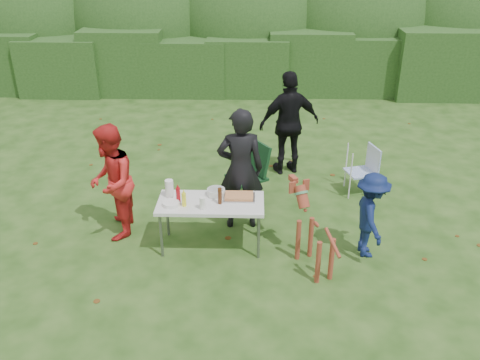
{
  "coord_description": "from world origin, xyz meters",
  "views": [
    {
      "loc": [
        0.21,
        -6.01,
        4.2
      ],
      "look_at": [
        0.02,
        0.41,
        1.0
      ],
      "focal_mm": 38.0,
      "sensor_mm": 36.0,
      "label": 1
    }
  ],
  "objects_px": {
    "person_red_jacket": "(111,182)",
    "beer_bottle": "(220,196)",
    "dog": "(315,235)",
    "child": "(371,215)",
    "paper_towel_roll": "(169,189)",
    "folding_table": "(211,205)",
    "camping_chair": "(247,174)",
    "mustard_bottle": "(184,200)",
    "person_black_puffy": "(289,123)",
    "person_cook": "(240,170)",
    "lawn_chair": "(361,170)",
    "ketchup_bottle": "(178,195)"
  },
  "relations": [
    {
      "from": "folding_table",
      "to": "camping_chair",
      "type": "xyz_separation_m",
      "value": [
        0.48,
        1.38,
        -0.17
      ]
    },
    {
      "from": "child",
      "to": "ketchup_bottle",
      "type": "height_order",
      "value": "child"
    },
    {
      "from": "beer_bottle",
      "to": "paper_towel_roll",
      "type": "height_order",
      "value": "paper_towel_roll"
    },
    {
      "from": "folding_table",
      "to": "dog",
      "type": "bearing_deg",
      "value": -19.42
    },
    {
      "from": "folding_table",
      "to": "mustard_bottle",
      "type": "xyz_separation_m",
      "value": [
        -0.35,
        -0.13,
        0.15
      ]
    },
    {
      "from": "dog",
      "to": "ketchup_bottle",
      "type": "xyz_separation_m",
      "value": [
        -1.88,
        0.49,
        0.31
      ]
    },
    {
      "from": "person_cook",
      "to": "camping_chair",
      "type": "height_order",
      "value": "person_cook"
    },
    {
      "from": "folding_table",
      "to": "person_black_puffy",
      "type": "bearing_deg",
      "value": 64.38
    },
    {
      "from": "dog",
      "to": "paper_towel_roll",
      "type": "relative_size",
      "value": 4.34
    },
    {
      "from": "mustard_bottle",
      "to": "ketchup_bottle",
      "type": "relative_size",
      "value": 0.91
    },
    {
      "from": "child",
      "to": "paper_towel_roll",
      "type": "height_order",
      "value": "child"
    },
    {
      "from": "lawn_chair",
      "to": "paper_towel_roll",
      "type": "xyz_separation_m",
      "value": [
        -3.05,
        -1.63,
        0.44
      ]
    },
    {
      "from": "ketchup_bottle",
      "to": "paper_towel_roll",
      "type": "bearing_deg",
      "value": 134.12
    },
    {
      "from": "folding_table",
      "to": "child",
      "type": "relative_size",
      "value": 1.19
    },
    {
      "from": "dog",
      "to": "paper_towel_roll",
      "type": "height_order",
      "value": "dog"
    },
    {
      "from": "dog",
      "to": "lawn_chair",
      "type": "distance_m",
      "value": 2.49
    },
    {
      "from": "person_red_jacket",
      "to": "beer_bottle",
      "type": "bearing_deg",
      "value": 70.71
    },
    {
      "from": "ketchup_bottle",
      "to": "paper_towel_roll",
      "type": "relative_size",
      "value": 0.85
    },
    {
      "from": "beer_bottle",
      "to": "paper_towel_roll",
      "type": "relative_size",
      "value": 0.92
    },
    {
      "from": "person_cook",
      "to": "beer_bottle",
      "type": "distance_m",
      "value": 0.72
    },
    {
      "from": "folding_table",
      "to": "dog",
      "type": "distance_m",
      "value": 1.53
    },
    {
      "from": "folding_table",
      "to": "paper_towel_roll",
      "type": "height_order",
      "value": "paper_towel_roll"
    },
    {
      "from": "paper_towel_roll",
      "to": "folding_table",
      "type": "bearing_deg",
      "value": -12.69
    },
    {
      "from": "person_cook",
      "to": "person_black_puffy",
      "type": "xyz_separation_m",
      "value": [
        0.84,
        1.98,
        0.01
      ]
    },
    {
      "from": "lawn_chair",
      "to": "ketchup_bottle",
      "type": "relative_size",
      "value": 3.91
    },
    {
      "from": "camping_chair",
      "to": "mustard_bottle",
      "type": "height_order",
      "value": "camping_chair"
    },
    {
      "from": "person_cook",
      "to": "person_red_jacket",
      "type": "height_order",
      "value": "person_cook"
    },
    {
      "from": "folding_table",
      "to": "beer_bottle",
      "type": "bearing_deg",
      "value": -18.42
    },
    {
      "from": "folding_table",
      "to": "mustard_bottle",
      "type": "relative_size",
      "value": 7.5
    },
    {
      "from": "mustard_bottle",
      "to": "lawn_chair",
      "type": "bearing_deg",
      "value": 33.95
    },
    {
      "from": "dog",
      "to": "ketchup_bottle",
      "type": "bearing_deg",
      "value": 52.42
    },
    {
      "from": "child",
      "to": "ketchup_bottle",
      "type": "xyz_separation_m",
      "value": [
        -2.68,
        0.11,
        0.22
      ]
    },
    {
      "from": "child",
      "to": "paper_towel_roll",
      "type": "bearing_deg",
      "value": 81.28
    },
    {
      "from": "folding_table",
      "to": "lawn_chair",
      "type": "relative_size",
      "value": 1.74
    },
    {
      "from": "mustard_bottle",
      "to": "ketchup_bottle",
      "type": "height_order",
      "value": "ketchup_bottle"
    },
    {
      "from": "person_red_jacket",
      "to": "folding_table",
      "type": "bearing_deg",
      "value": 71.32
    },
    {
      "from": "camping_chair",
      "to": "mustard_bottle",
      "type": "distance_m",
      "value": 1.76
    },
    {
      "from": "folding_table",
      "to": "beer_bottle",
      "type": "height_order",
      "value": "beer_bottle"
    },
    {
      "from": "person_red_jacket",
      "to": "beer_bottle",
      "type": "relative_size",
      "value": 7.26
    },
    {
      "from": "person_red_jacket",
      "to": "beer_bottle",
      "type": "xyz_separation_m",
      "value": [
        1.61,
        -0.34,
        -0.01
      ]
    },
    {
      "from": "person_red_jacket",
      "to": "mustard_bottle",
      "type": "distance_m",
      "value": 1.2
    },
    {
      "from": "person_black_puffy",
      "to": "dog",
      "type": "bearing_deg",
      "value": 76.25
    },
    {
      "from": "beer_bottle",
      "to": "dog",
      "type": "bearing_deg",
      "value": -19.52
    },
    {
      "from": "dog",
      "to": "ketchup_bottle",
      "type": "height_order",
      "value": "dog"
    },
    {
      "from": "person_red_jacket",
      "to": "mustard_bottle",
      "type": "bearing_deg",
      "value": 61.79
    },
    {
      "from": "person_red_jacket",
      "to": "paper_towel_roll",
      "type": "xyz_separation_m",
      "value": [
        0.88,
        -0.16,
        -0.0
      ]
    },
    {
      "from": "person_cook",
      "to": "mustard_bottle",
      "type": "xyz_separation_m",
      "value": [
        -0.76,
        -0.74,
        -0.12
      ]
    },
    {
      "from": "folding_table",
      "to": "ketchup_bottle",
      "type": "distance_m",
      "value": 0.48
    },
    {
      "from": "person_cook",
      "to": "lawn_chair",
      "type": "xyz_separation_m",
      "value": [
        2.06,
        1.15,
        -0.53
      ]
    },
    {
      "from": "person_red_jacket",
      "to": "paper_towel_roll",
      "type": "bearing_deg",
      "value": 72.18
    }
  ]
}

